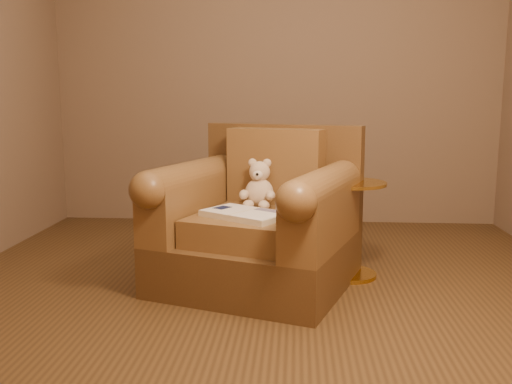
{
  "coord_description": "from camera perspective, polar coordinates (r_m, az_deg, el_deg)",
  "views": [
    {
      "loc": [
        0.19,
        -3.22,
        1.16
      ],
      "look_at": [
        -0.04,
        0.11,
        0.59
      ],
      "focal_mm": 40.0,
      "sensor_mm": 36.0,
      "label": 1
    }
  ],
  "objects": [
    {
      "name": "floor",
      "position": [
        3.43,
        0.59,
        -10.11
      ],
      "size": [
        4.0,
        4.0,
        0.0
      ],
      "primitive_type": "plane",
      "color": "#51381C",
      "rests_on": "ground"
    },
    {
      "name": "guidebook",
      "position": [
        3.29,
        -1.16,
        -2.23
      ],
      "size": [
        0.54,
        0.49,
        0.04
      ],
      "rotation": [
        0.0,
        0.0,
        -0.59
      ],
      "color": "beige",
      "rests_on": "armchair"
    },
    {
      "name": "armchair",
      "position": [
        3.52,
        0.37,
        -3.22
      ],
      "size": [
        1.35,
        1.32,
        0.97
      ],
      "rotation": [
        0.0,
        0.0,
        -0.33
      ],
      "color": "brown",
      "rests_on": "floor"
    },
    {
      "name": "teddy_bear",
      "position": [
        3.58,
        0.28,
        0.33
      ],
      "size": [
        0.23,
        0.26,
        0.31
      ],
      "rotation": [
        0.0,
        0.0,
        -0.11
      ],
      "color": "beige",
      "rests_on": "armchair"
    },
    {
      "name": "side_table",
      "position": [
        3.7,
        9.39,
        -3.37
      ],
      "size": [
        0.44,
        0.44,
        0.62
      ],
      "color": "gold",
      "rests_on": "floor"
    }
  ]
}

